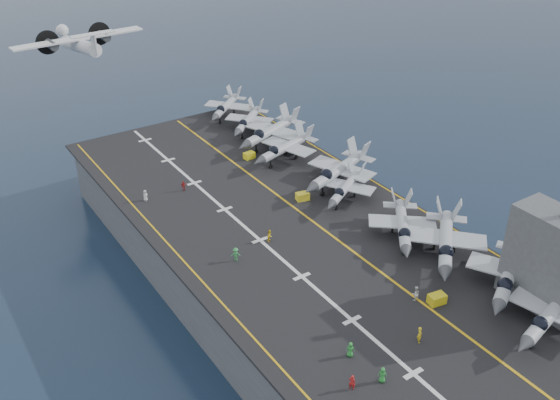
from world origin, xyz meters
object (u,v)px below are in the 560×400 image
island_superstructure (554,250)px  fighter_jet_0 (551,312)px  tow_cart_a (437,299)px  transport_plane (80,46)px

island_superstructure → fighter_jet_0: size_ratio=0.92×
fighter_jet_0 → tow_cart_a: bearing=124.1°
island_superstructure → tow_cart_a: (-10.60, 6.81, -6.89)m
transport_plane → tow_cart_a: bearing=-80.0°
island_superstructure → fighter_jet_0: bearing=-136.7°
island_superstructure → fighter_jet_0: 7.09m
transport_plane → fighter_jet_0: bearing=-76.9°
island_superstructure → tow_cart_a: bearing=147.3°
fighter_jet_0 → tow_cart_a: size_ratio=7.29×
fighter_jet_0 → transport_plane: transport_plane is taller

